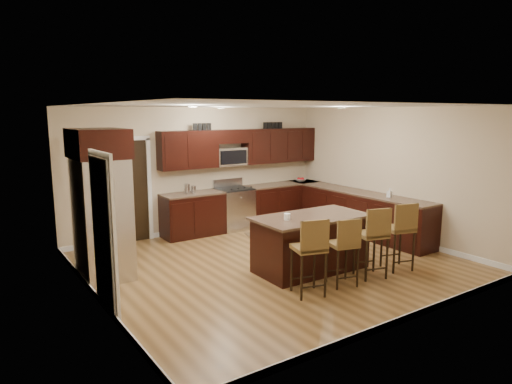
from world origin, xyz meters
TOP-DOWN VIEW (x-y plane):
  - floor at (0.00, 0.00)m, footprint 6.00×6.00m
  - ceiling at (0.00, 0.00)m, footprint 6.00×6.00m
  - wall_back at (0.00, 2.75)m, footprint 6.00×0.00m
  - wall_left at (-3.00, 0.00)m, footprint 0.00×5.50m
  - wall_right at (3.00, 0.00)m, footprint 0.00×5.50m
  - base_cabinets at (1.90, 1.45)m, footprint 4.02×3.96m
  - upper_cabinets at (1.04, 2.58)m, footprint 4.00×0.33m
  - range at (0.68, 2.45)m, footprint 0.76×0.64m
  - microwave at (0.68, 2.60)m, footprint 0.76×0.31m
  - doorway at (-1.65, 2.73)m, footprint 0.85×0.03m
  - pantry_door at (-2.98, -0.30)m, footprint 0.03×0.80m
  - letter_decor at (0.90, 2.58)m, footprint 2.20×0.03m
  - island at (0.31, -0.59)m, footprint 1.93×1.04m
  - stool_left at (-0.42, -1.44)m, footprint 0.53×0.53m
  - stool_mid at (0.25, -1.43)m, footprint 0.48×0.48m
  - stool_right at (0.87, -1.44)m, footprint 0.53×0.53m
  - refrigerator at (-2.62, 1.00)m, footprint 0.79×1.01m
  - floor_mat at (0.95, 1.61)m, footprint 0.93×0.75m
  - fruit_bowl at (2.60, 2.45)m, footprint 0.33×0.33m
  - soap_bottle at (2.70, -0.20)m, footprint 0.09×0.10m
  - canister_tall at (-0.46, 2.45)m, footprint 0.12×0.12m
  - canister_short at (-0.32, 2.45)m, footprint 0.11×0.11m
  - island_jar at (-0.19, -0.59)m, footprint 0.10×0.10m
  - stool_extra at (1.52, -1.44)m, footprint 0.53×0.53m

SIDE VIEW (x-z plane):
  - floor at x=0.00m, z-range 0.00..0.00m
  - floor_mat at x=0.95m, z-range 0.00..0.01m
  - island at x=0.31m, z-range -0.03..0.89m
  - base_cabinets at x=1.90m, z-range 0.00..0.92m
  - range at x=0.68m, z-range -0.08..1.03m
  - stool_mid at x=0.25m, z-range 0.13..1.19m
  - stool_left at x=-0.42m, z-range 0.14..1.28m
  - stool_right at x=0.87m, z-range 0.14..1.29m
  - stool_extra at x=1.52m, z-range 0.14..1.29m
  - fruit_bowl at x=2.60m, z-range 0.92..0.98m
  - island_jar at x=-0.19m, z-range 0.92..1.02m
  - canister_short at x=-0.32m, z-range 0.92..1.07m
  - soap_bottle at x=2.70m, z-range 0.92..1.10m
  - pantry_door at x=-2.98m, z-range 0.00..2.04m
  - canister_tall at x=-0.46m, z-range 0.92..1.13m
  - doorway at x=-1.65m, z-range 0.00..2.06m
  - refrigerator at x=-2.62m, z-range 0.03..2.38m
  - wall_back at x=0.00m, z-range -1.65..4.35m
  - wall_left at x=-3.00m, z-range -1.40..4.10m
  - wall_right at x=3.00m, z-range -1.40..4.10m
  - microwave at x=0.68m, z-range 1.42..1.82m
  - upper_cabinets at x=1.04m, z-range 1.44..2.24m
  - letter_decor at x=0.90m, z-range 2.22..2.37m
  - ceiling at x=0.00m, z-range 2.70..2.70m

